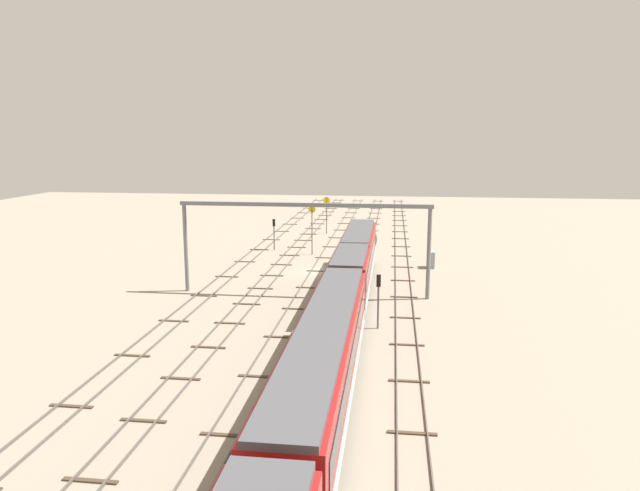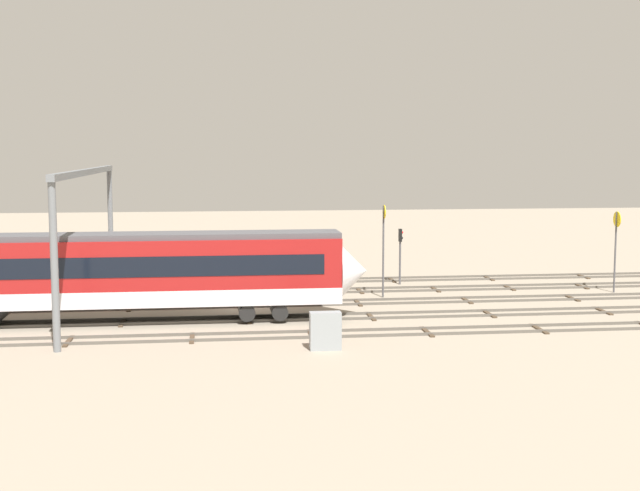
{
  "view_description": "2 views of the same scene",
  "coord_description": "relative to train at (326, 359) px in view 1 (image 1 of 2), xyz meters",
  "views": [
    {
      "loc": [
        -59.46,
        -7.73,
        14.06
      ],
      "look_at": [
        0.57,
        -0.15,
        2.71
      ],
      "focal_mm": 32.49,
      "sensor_mm": 36.0,
      "label": 1
    },
    {
      "loc": [
        -1.79,
        -51.87,
        9.53
      ],
      "look_at": [
        4.52,
        -0.44,
        3.7
      ],
      "focal_mm": 48.15,
      "sensor_mm": 36.0,
      "label": 2
    }
  ],
  "objects": [
    {
      "name": "ground_plane",
      "position": [
        31.11,
        4.46,
        -2.66
      ],
      "size": [
        161.83,
        161.83,
        0.0
      ],
      "primitive_type": "plane",
      "color": "gray"
    },
    {
      "name": "track_near_foreground",
      "position": [
        31.11,
        -4.46,
        -2.59
      ],
      "size": [
        145.83,
        2.4,
        0.16
      ],
      "color": "#59544C",
      "rests_on": "ground"
    },
    {
      "name": "track_with_train",
      "position": [
        31.11,
        0.0,
        -2.59
      ],
      "size": [
        145.83,
        2.4,
        0.16
      ],
      "color": "#59544C",
      "rests_on": "ground"
    },
    {
      "name": "track_middle",
      "position": [
        31.11,
        4.46,
        -2.59
      ],
      "size": [
        145.83,
        2.4,
        0.16
      ],
      "color": "#59544C",
      "rests_on": "ground"
    },
    {
      "name": "track_second_far",
      "position": [
        31.11,
        8.92,
        -2.59
      ],
      "size": [
        145.83,
        2.4,
        0.16
      ],
      "color": "#59544C",
      "rests_on": "ground"
    },
    {
      "name": "track_far_background",
      "position": [
        31.11,
        13.38,
        -2.59
      ],
      "size": [
        145.83,
        2.4,
        0.16
      ],
      "color": "#59544C",
      "rests_on": "ground"
    },
    {
      "name": "train",
      "position": [
        0.0,
        0.0,
        0.0
      ],
      "size": [
        75.2,
        3.24,
        4.8
      ],
      "color": "maroon",
      "rests_on": "ground"
    },
    {
      "name": "overhead_gantry",
      "position": [
        21.82,
        4.5,
        3.88
      ],
      "size": [
        0.4,
        22.59,
        8.37
      ],
      "color": "slate",
      "rests_on": "ground"
    },
    {
      "name": "speed_sign_near_foreground",
      "position": [
        40.03,
        6.34,
        1.13
      ],
      "size": [
        0.14,
        0.88,
        5.99
      ],
      "color": "#4C4C51",
      "rests_on": "ground"
    },
    {
      "name": "speed_sign_mid_trackside",
      "position": [
        55.74,
        6.36,
        0.95
      ],
      "size": [
        0.14,
        1.03,
        5.42
      ],
      "color": "#4C4C51",
      "rests_on": "ground"
    },
    {
      "name": "signal_light_trackside_approach",
      "position": [
        13.2,
        -2.38,
        0.06
      ],
      "size": [
        0.31,
        0.32,
        4.12
      ],
      "color": "#4C4C51",
      "rests_on": "ground"
    },
    {
      "name": "signal_light_trackside_departure",
      "position": [
        42.26,
        11.49,
        -0.04
      ],
      "size": [
        0.31,
        0.32,
        3.95
      ],
      "color": "#4C4C51",
      "rests_on": "ground"
    },
    {
      "name": "relay_cabinet",
      "position": [
        34.46,
        -7.6,
        -1.75
      ],
      "size": [
        1.51,
        0.65,
        1.82
      ],
      "color": "gray",
      "rests_on": "ground"
    }
  ]
}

